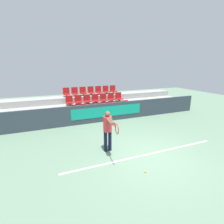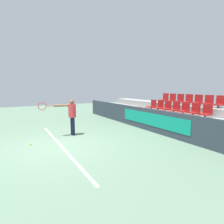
{
  "view_description": "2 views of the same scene",
  "coord_description": "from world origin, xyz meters",
  "px_view_note": "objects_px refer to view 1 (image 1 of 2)",
  "views": [
    {
      "loc": [
        -3.37,
        -4.68,
        3.18
      ],
      "look_at": [
        -0.31,
        2.61,
        1.03
      ],
      "focal_mm": 28.0,
      "sensor_mm": 36.0,
      "label": 1
    },
    {
      "loc": [
        6.17,
        -1.35,
        2.1
      ],
      "look_at": [
        -0.16,
        2.39,
        1.04
      ],
      "focal_mm": 28.0,
      "sensor_mm": 36.0,
      "label": 2
    }
  ],
  "objects_px": {
    "stadium_chair_19": "(106,90)",
    "stadium_chair_20": "(113,90)",
    "stadium_chair_17": "(91,91)",
    "stadium_chair_8": "(78,100)",
    "stadium_chair_15": "(75,92)",
    "stadium_chair_12": "(111,98)",
    "tennis_ball": "(146,172)",
    "stadium_chair_5": "(118,106)",
    "stadium_chair_18": "(99,91)",
    "stadium_chair_13": "(119,97)",
    "stadium_chair_4": "(109,107)",
    "stadium_chair_7": "(69,101)",
    "stadium_chair_0": "(73,111)",
    "stadium_chair_2": "(92,109)",
    "stadium_chair_1": "(83,110)",
    "stadium_chair_9": "(87,100)",
    "stadium_chair_16": "(83,92)",
    "stadium_chair_11": "(104,99)",
    "tennis_player": "(108,128)",
    "stadium_chair_14": "(66,93)",
    "stadium_chair_6": "(126,106)",
    "stadium_chair_3": "(101,108)",
    "stadium_chair_10": "(96,99)"
  },
  "relations": [
    {
      "from": "stadium_chair_11",
      "to": "stadium_chair_13",
      "type": "relative_size",
      "value": 1.0
    },
    {
      "from": "stadium_chair_19",
      "to": "stadium_chair_11",
      "type": "bearing_deg",
      "value": -118.9
    },
    {
      "from": "stadium_chair_1",
      "to": "stadium_chair_20",
      "type": "xyz_separation_m",
      "value": [
        2.83,
        2.05,
        0.75
      ]
    },
    {
      "from": "stadium_chair_20",
      "to": "tennis_player",
      "type": "relative_size",
      "value": 0.37
    },
    {
      "from": "stadium_chair_13",
      "to": "stadium_chair_17",
      "type": "height_order",
      "value": "stadium_chair_17"
    },
    {
      "from": "stadium_chair_1",
      "to": "stadium_chair_16",
      "type": "height_order",
      "value": "stadium_chair_16"
    },
    {
      "from": "stadium_chair_0",
      "to": "stadium_chair_15",
      "type": "distance_m",
      "value": 2.25
    },
    {
      "from": "stadium_chair_19",
      "to": "stadium_chair_17",
      "type": "bearing_deg",
      "value": 180.0
    },
    {
      "from": "tennis_ball",
      "to": "stadium_chair_19",
      "type": "bearing_deg",
      "value": 77.56
    },
    {
      "from": "stadium_chair_16",
      "to": "stadium_chair_0",
      "type": "bearing_deg",
      "value": -118.9
    },
    {
      "from": "stadium_chair_8",
      "to": "stadium_chair_20",
      "type": "xyz_separation_m",
      "value": [
        2.83,
        1.02,
        0.38
      ]
    },
    {
      "from": "stadium_chair_17",
      "to": "stadium_chair_19",
      "type": "relative_size",
      "value": 1.0
    },
    {
      "from": "stadium_chair_4",
      "to": "stadium_chair_6",
      "type": "relative_size",
      "value": 1.0
    },
    {
      "from": "stadium_chair_13",
      "to": "stadium_chair_16",
      "type": "height_order",
      "value": "stadium_chair_16"
    },
    {
      "from": "stadium_chair_2",
      "to": "stadium_chair_11",
      "type": "height_order",
      "value": "stadium_chair_11"
    },
    {
      "from": "stadium_chair_13",
      "to": "stadium_chair_20",
      "type": "bearing_deg",
      "value": 90.0
    },
    {
      "from": "stadium_chair_5",
      "to": "stadium_chair_18",
      "type": "xyz_separation_m",
      "value": [
        -0.57,
        2.05,
        0.75
      ]
    },
    {
      "from": "stadium_chair_19",
      "to": "stadium_chair_20",
      "type": "xyz_separation_m",
      "value": [
        0.57,
        0.0,
        0.0
      ]
    },
    {
      "from": "stadium_chair_0",
      "to": "stadium_chair_11",
      "type": "relative_size",
      "value": 1.0
    },
    {
      "from": "stadium_chair_4",
      "to": "stadium_chair_10",
      "type": "distance_m",
      "value": 1.23
    },
    {
      "from": "stadium_chair_6",
      "to": "stadium_chair_18",
      "type": "distance_m",
      "value": 2.46
    },
    {
      "from": "stadium_chair_3",
      "to": "stadium_chair_9",
      "type": "relative_size",
      "value": 1.0
    },
    {
      "from": "stadium_chair_2",
      "to": "stadium_chair_9",
      "type": "relative_size",
      "value": 1.0
    },
    {
      "from": "stadium_chair_1",
      "to": "stadium_chair_15",
      "type": "height_order",
      "value": "stadium_chair_15"
    },
    {
      "from": "stadium_chair_12",
      "to": "stadium_chair_16",
      "type": "relative_size",
      "value": 1.0
    },
    {
      "from": "stadium_chair_20",
      "to": "stadium_chair_11",
      "type": "bearing_deg",
      "value": -137.83
    },
    {
      "from": "stadium_chair_4",
      "to": "stadium_chair_12",
      "type": "xyz_separation_m",
      "value": [
        0.57,
        1.02,
        0.38
      ]
    },
    {
      "from": "stadium_chair_15",
      "to": "stadium_chair_17",
      "type": "distance_m",
      "value": 1.13
    },
    {
      "from": "stadium_chair_18",
      "to": "stadium_chair_19",
      "type": "height_order",
      "value": "same"
    },
    {
      "from": "stadium_chair_15",
      "to": "stadium_chair_12",
      "type": "bearing_deg",
      "value": -24.37
    },
    {
      "from": "stadium_chair_9",
      "to": "stadium_chair_16",
      "type": "height_order",
      "value": "stadium_chair_16"
    },
    {
      "from": "tennis_ball",
      "to": "stadium_chair_5",
      "type": "bearing_deg",
      "value": 73.45
    },
    {
      "from": "stadium_chair_5",
      "to": "stadium_chair_14",
      "type": "relative_size",
      "value": 1.0
    },
    {
      "from": "stadium_chair_8",
      "to": "stadium_chair_15",
      "type": "xyz_separation_m",
      "value": [
        0.0,
        1.02,
        0.38
      ]
    },
    {
      "from": "tennis_player",
      "to": "stadium_chair_6",
      "type": "bearing_deg",
      "value": 63.47
    },
    {
      "from": "stadium_chair_4",
      "to": "stadium_chair_17",
      "type": "bearing_deg",
      "value": 105.43
    },
    {
      "from": "stadium_chair_5",
      "to": "stadium_chair_6",
      "type": "relative_size",
      "value": 1.0
    },
    {
      "from": "stadium_chair_2",
      "to": "stadium_chair_1",
      "type": "bearing_deg",
      "value": 180.0
    },
    {
      "from": "stadium_chair_2",
      "to": "stadium_chair_7",
      "type": "bearing_deg",
      "value": 137.83
    },
    {
      "from": "stadium_chair_11",
      "to": "stadium_chair_14",
      "type": "distance_m",
      "value": 2.51
    },
    {
      "from": "stadium_chair_15",
      "to": "tennis_ball",
      "type": "height_order",
      "value": "stadium_chair_15"
    },
    {
      "from": "stadium_chair_9",
      "to": "stadium_chair_10",
      "type": "xyz_separation_m",
      "value": [
        0.57,
        0.0,
        0.0
      ]
    },
    {
      "from": "stadium_chair_2",
      "to": "stadium_chair_14",
      "type": "bearing_deg",
      "value": 118.9
    },
    {
      "from": "stadium_chair_10",
      "to": "stadium_chair_19",
      "type": "bearing_deg",
      "value": 42.17
    },
    {
      "from": "stadium_chair_7",
      "to": "stadium_chair_15",
      "type": "relative_size",
      "value": 1.0
    },
    {
      "from": "stadium_chair_1",
      "to": "stadium_chair_8",
      "type": "xyz_separation_m",
      "value": [
        0.0,
        1.02,
        0.38
      ]
    },
    {
      "from": "stadium_chair_3",
      "to": "stadium_chair_13",
      "type": "distance_m",
      "value": 2.02
    },
    {
      "from": "stadium_chair_12",
      "to": "tennis_ball",
      "type": "xyz_separation_m",
      "value": [
        -1.75,
        -6.92,
        -0.96
      ]
    },
    {
      "from": "stadium_chair_7",
      "to": "stadium_chair_16",
      "type": "distance_m",
      "value": 1.57
    },
    {
      "from": "stadium_chair_4",
      "to": "stadium_chair_14",
      "type": "xyz_separation_m",
      "value": [
        -2.26,
        2.05,
        0.75
      ]
    }
  ]
}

